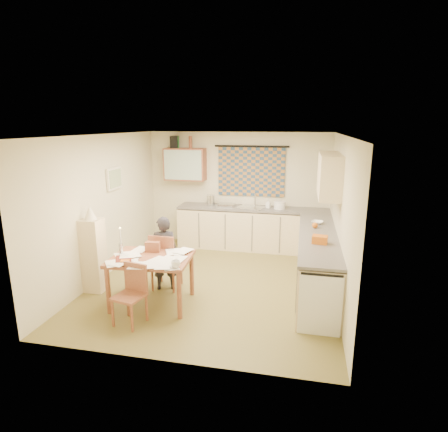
% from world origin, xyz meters
% --- Properties ---
extents(floor, '(4.00, 4.50, 0.02)m').
position_xyz_m(floor, '(0.00, 0.00, -0.01)').
color(floor, brown).
rests_on(floor, ground).
extents(ceiling, '(4.00, 4.50, 0.02)m').
position_xyz_m(ceiling, '(0.00, 0.00, 2.51)').
color(ceiling, white).
rests_on(ceiling, floor).
extents(wall_back, '(4.00, 0.02, 2.50)m').
position_xyz_m(wall_back, '(0.00, 2.26, 1.25)').
color(wall_back, beige).
rests_on(wall_back, floor).
extents(wall_front, '(4.00, 0.02, 2.50)m').
position_xyz_m(wall_front, '(0.00, -2.26, 1.25)').
color(wall_front, beige).
rests_on(wall_front, floor).
extents(wall_left, '(0.02, 4.50, 2.50)m').
position_xyz_m(wall_left, '(-2.01, 0.00, 1.25)').
color(wall_left, beige).
rests_on(wall_left, floor).
extents(wall_right, '(0.02, 4.50, 2.50)m').
position_xyz_m(wall_right, '(2.01, 0.00, 1.25)').
color(wall_right, beige).
rests_on(wall_right, floor).
extents(window_blind, '(1.45, 0.03, 1.05)m').
position_xyz_m(window_blind, '(0.30, 2.22, 1.65)').
color(window_blind, navy).
rests_on(window_blind, wall_back).
extents(curtain_rod, '(1.60, 0.04, 0.04)m').
position_xyz_m(curtain_rod, '(0.30, 2.20, 2.20)').
color(curtain_rod, black).
rests_on(curtain_rod, wall_back).
extents(wall_cabinet, '(0.90, 0.34, 0.70)m').
position_xyz_m(wall_cabinet, '(-1.15, 2.08, 1.80)').
color(wall_cabinet, brown).
rests_on(wall_cabinet, wall_back).
extents(wall_cabinet_glass, '(0.84, 0.02, 0.64)m').
position_xyz_m(wall_cabinet_glass, '(-1.15, 1.91, 1.80)').
color(wall_cabinet_glass, '#99B2A5').
rests_on(wall_cabinet_glass, wall_back).
extents(upper_cabinet_right, '(0.34, 1.30, 0.70)m').
position_xyz_m(upper_cabinet_right, '(1.83, 0.55, 1.85)').
color(upper_cabinet_right, beige).
rests_on(upper_cabinet_right, wall_right).
extents(framed_print, '(0.04, 0.50, 0.40)m').
position_xyz_m(framed_print, '(-1.97, 0.40, 1.70)').
color(framed_print, beige).
rests_on(framed_print, wall_left).
extents(print_canvas, '(0.01, 0.42, 0.32)m').
position_xyz_m(print_canvas, '(-1.95, 0.40, 1.70)').
color(print_canvas, beige).
rests_on(print_canvas, wall_left).
extents(counter_back, '(3.30, 0.62, 0.92)m').
position_xyz_m(counter_back, '(0.42, 1.95, 0.45)').
color(counter_back, beige).
rests_on(counter_back, floor).
extents(counter_right, '(0.62, 2.95, 0.92)m').
position_xyz_m(counter_right, '(1.70, 0.17, 0.45)').
color(counter_right, beige).
rests_on(counter_right, floor).
extents(stove, '(0.55, 0.55, 0.85)m').
position_xyz_m(stove, '(1.70, -1.05, 0.42)').
color(stove, white).
rests_on(stove, floor).
extents(sink, '(0.66, 0.59, 0.10)m').
position_xyz_m(sink, '(0.34, 1.95, 0.88)').
color(sink, silver).
rests_on(sink, counter_back).
extents(tap, '(0.03, 0.03, 0.28)m').
position_xyz_m(tap, '(0.41, 2.13, 1.06)').
color(tap, silver).
rests_on(tap, counter_back).
extents(dish_rack, '(0.35, 0.30, 0.06)m').
position_xyz_m(dish_rack, '(-0.19, 1.95, 0.95)').
color(dish_rack, silver).
rests_on(dish_rack, counter_back).
extents(kettle, '(0.20, 0.20, 0.24)m').
position_xyz_m(kettle, '(-0.54, 1.95, 1.04)').
color(kettle, silver).
rests_on(kettle, counter_back).
extents(mixing_bowl, '(0.27, 0.27, 0.16)m').
position_xyz_m(mixing_bowl, '(0.95, 1.95, 1.00)').
color(mixing_bowl, white).
rests_on(mixing_bowl, counter_back).
extents(soap_bottle, '(0.13, 0.13, 0.19)m').
position_xyz_m(soap_bottle, '(0.71, 2.00, 1.02)').
color(soap_bottle, white).
rests_on(soap_bottle, counter_back).
extents(bowl, '(0.32, 0.32, 0.05)m').
position_xyz_m(bowl, '(1.70, 0.88, 0.95)').
color(bowl, white).
rests_on(bowl, counter_right).
extents(orange_bag, '(0.24, 0.19, 0.12)m').
position_xyz_m(orange_bag, '(1.70, -0.28, 0.98)').
color(orange_bag, '#CD6313').
rests_on(orange_bag, counter_right).
extents(fruit_orange, '(0.10, 0.10, 0.10)m').
position_xyz_m(fruit_orange, '(1.65, 0.58, 0.97)').
color(fruit_orange, '#CD6313').
rests_on(fruit_orange, counter_right).
extents(speaker, '(0.18, 0.22, 0.26)m').
position_xyz_m(speaker, '(-1.38, 2.08, 2.28)').
color(speaker, black).
rests_on(speaker, wall_cabinet).
extents(bottle_green, '(0.07, 0.07, 0.26)m').
position_xyz_m(bottle_green, '(-1.32, 2.08, 2.28)').
color(bottle_green, '#195926').
rests_on(bottle_green, wall_cabinet).
extents(bottle_brown, '(0.08, 0.08, 0.26)m').
position_xyz_m(bottle_brown, '(-1.02, 2.08, 2.28)').
color(bottle_brown, brown).
rests_on(bottle_brown, wall_cabinet).
extents(dining_table, '(1.22, 0.96, 0.75)m').
position_xyz_m(dining_table, '(-0.75, -0.93, 0.38)').
color(dining_table, brown).
rests_on(dining_table, floor).
extents(chair_far, '(0.44, 0.44, 0.95)m').
position_xyz_m(chair_far, '(-0.73, -0.35, 0.29)').
color(chair_far, brown).
rests_on(chair_far, floor).
extents(chair_near, '(0.45, 0.45, 0.83)m').
position_xyz_m(chair_near, '(-0.81, -1.54, 0.26)').
color(chair_near, brown).
rests_on(chair_near, floor).
extents(person, '(0.64, 0.58, 1.24)m').
position_xyz_m(person, '(-0.75, -0.38, 0.62)').
color(person, black).
rests_on(person, floor).
extents(shelf_stand, '(0.32, 0.30, 1.21)m').
position_xyz_m(shelf_stand, '(-1.84, -0.69, 0.60)').
color(shelf_stand, beige).
rests_on(shelf_stand, floor).
extents(lampshade, '(0.20, 0.20, 0.22)m').
position_xyz_m(lampshade, '(-1.84, -0.69, 1.32)').
color(lampshade, beige).
rests_on(lampshade, shelf_stand).
extents(letter_rack, '(0.23, 0.13, 0.16)m').
position_xyz_m(letter_rack, '(-0.81, -0.70, 0.83)').
color(letter_rack, brown).
rests_on(letter_rack, dining_table).
extents(mug, '(0.17, 0.17, 0.10)m').
position_xyz_m(mug, '(-0.25, -1.25, 0.80)').
color(mug, white).
rests_on(mug, dining_table).
extents(magazine, '(0.46, 0.47, 0.03)m').
position_xyz_m(magazine, '(-1.18, -1.18, 0.76)').
color(magazine, maroon).
rests_on(magazine, dining_table).
extents(book, '(0.28, 0.32, 0.02)m').
position_xyz_m(book, '(-1.14, -1.04, 0.76)').
color(book, '#CD6313').
rests_on(book, dining_table).
extents(orange_box, '(0.13, 0.10, 0.04)m').
position_xyz_m(orange_box, '(-1.01, -1.24, 0.77)').
color(orange_box, '#CD6313').
rests_on(orange_box, dining_table).
extents(eyeglasses, '(0.13, 0.05, 0.02)m').
position_xyz_m(eyeglasses, '(-0.58, -1.25, 0.76)').
color(eyeglasses, black).
rests_on(eyeglasses, dining_table).
extents(candle_holder, '(0.06, 0.06, 0.18)m').
position_xyz_m(candle_holder, '(-1.22, -0.94, 0.84)').
color(candle_holder, silver).
rests_on(candle_holder, dining_table).
extents(candle, '(0.03, 0.03, 0.22)m').
position_xyz_m(candle, '(-1.24, -0.89, 1.04)').
color(candle, white).
rests_on(candle, dining_table).
extents(candle_flame, '(0.02, 0.02, 0.02)m').
position_xyz_m(candle_flame, '(-1.22, -0.91, 1.16)').
color(candle_flame, '#FFCC66').
rests_on(candle_flame, dining_table).
extents(papers, '(1.19, 1.03, 0.03)m').
position_xyz_m(papers, '(-0.75, -1.03, 0.77)').
color(papers, white).
rests_on(papers, dining_table).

